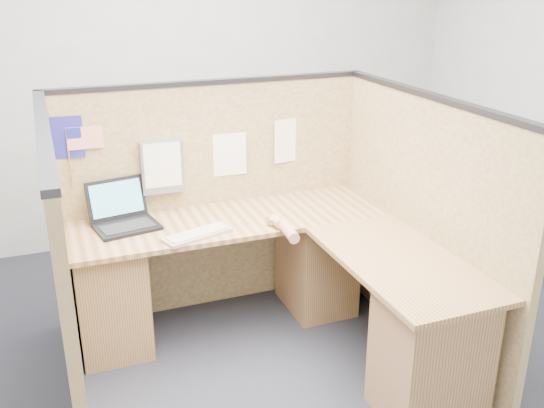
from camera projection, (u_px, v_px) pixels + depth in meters
name	position (u px, v px, depth m)	size (l,w,h in m)	color
floor	(269.00, 382.00, 3.39)	(5.00, 5.00, 0.00)	#1F212C
wall_back	(169.00, 72.00, 4.86)	(5.00, 5.00, 0.00)	#A5A8AA
cubicle_partitions	(242.00, 228.00, 3.49)	(2.06, 1.83, 1.53)	brown
l_desk	(281.00, 291.00, 3.56)	(1.95, 1.75, 0.73)	brown
laptop	(125.00, 214.00, 3.61)	(0.40, 0.40, 0.26)	black
keyboard	(198.00, 234.00, 3.46)	(0.43, 0.26, 0.03)	gray
mouse	(275.00, 222.00, 3.61)	(0.10, 0.06, 0.04)	silver
hand_forearm	(284.00, 227.00, 3.50)	(0.10, 0.34, 0.07)	tan
blue_poster	(67.00, 137.00, 3.49)	(0.19, 0.00, 0.25)	navy
american_flag	(81.00, 140.00, 3.52)	(0.21, 0.01, 0.36)	olive
file_holder	(162.00, 167.00, 3.73)	(0.26, 0.05, 0.33)	slate
paper_left	(230.00, 154.00, 3.90)	(0.22, 0.00, 0.28)	white
paper_right	(289.00, 140.00, 4.02)	(0.23, 0.00, 0.29)	white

